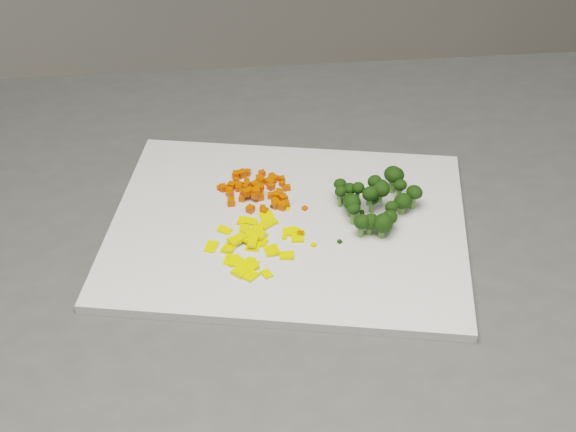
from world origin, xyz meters
name	(u,v)px	position (x,y,z in m)	size (l,w,h in m)	color
cutting_board	(288,226)	(0.04, 0.59, 0.91)	(0.41, 0.32, 0.01)	silver
carrot_pile	(255,186)	(0.03, 0.66, 0.92)	(0.09, 0.09, 0.03)	#D93A02
pepper_pile	(256,241)	(-0.01, 0.57, 0.92)	(0.11, 0.11, 0.01)	yellow
broccoli_pile	(372,194)	(0.14, 0.57, 0.94)	(0.11, 0.11, 0.05)	black
carrot_cube_0	(230,194)	(0.00, 0.67, 0.91)	(0.01, 0.01, 0.01)	#D93A02
carrot_cube_1	(254,185)	(0.03, 0.67, 0.92)	(0.01, 0.01, 0.01)	#D93A02
carrot_cube_2	(255,195)	(0.03, 0.65, 0.92)	(0.01, 0.01, 0.01)	#D93A02
carrot_cube_3	(250,209)	(0.01, 0.63, 0.92)	(0.01, 0.01, 0.01)	#D93A02
carrot_cube_4	(250,192)	(0.02, 0.66, 0.92)	(0.01, 0.01, 0.01)	#D93A02
carrot_cube_5	(248,192)	(0.02, 0.65, 0.92)	(0.01, 0.01, 0.01)	#D93A02
carrot_cube_6	(275,205)	(0.04, 0.63, 0.91)	(0.01, 0.01, 0.01)	#D93A02
carrot_cube_7	(277,204)	(0.05, 0.63, 0.91)	(0.01, 0.01, 0.01)	#D93A02
carrot_cube_8	(277,196)	(0.05, 0.64, 0.92)	(0.01, 0.01, 0.01)	#D93A02
carrot_cube_9	(270,196)	(0.05, 0.65, 0.91)	(0.01, 0.01, 0.01)	#D93A02
carrot_cube_10	(275,195)	(0.05, 0.64, 0.91)	(0.01, 0.01, 0.01)	#D93A02
carrot_cube_11	(271,187)	(0.06, 0.66, 0.91)	(0.01, 0.01, 0.01)	#D93A02
carrot_cube_12	(263,208)	(0.03, 0.63, 0.91)	(0.01, 0.01, 0.01)	#D93A02
carrot_cube_13	(223,188)	(0.00, 0.69, 0.91)	(0.01, 0.01, 0.01)	#D93A02
carrot_cube_14	(249,190)	(0.03, 0.66, 0.92)	(0.01, 0.01, 0.01)	#D93A02
carrot_cube_15	(232,186)	(0.01, 0.68, 0.92)	(0.01, 0.01, 0.01)	#D93A02
carrot_cube_16	(270,186)	(0.06, 0.66, 0.91)	(0.01, 0.01, 0.01)	#D93A02
carrot_cube_17	(239,186)	(0.02, 0.68, 0.92)	(0.01, 0.01, 0.01)	#D93A02
carrot_cube_18	(259,188)	(0.04, 0.66, 0.92)	(0.01, 0.01, 0.01)	#D93A02
carrot_cube_19	(254,192)	(0.03, 0.65, 0.92)	(0.01, 0.01, 0.01)	#D93A02
carrot_cube_20	(276,178)	(0.07, 0.68, 0.91)	(0.01, 0.01, 0.01)	#D93A02
carrot_cube_21	(248,173)	(0.04, 0.70, 0.91)	(0.01, 0.01, 0.01)	#D93A02
carrot_cube_22	(245,187)	(0.02, 0.67, 0.92)	(0.01, 0.01, 0.01)	#D93A02
carrot_cube_23	(280,196)	(0.06, 0.64, 0.91)	(0.01, 0.01, 0.01)	#D93A02
carrot_cube_24	(239,188)	(0.02, 0.68, 0.91)	(0.01, 0.01, 0.01)	#D93A02
carrot_cube_25	(260,182)	(0.05, 0.68, 0.91)	(0.01, 0.01, 0.01)	#D93A02
carrot_cube_26	(271,183)	(0.06, 0.67, 0.92)	(0.01, 0.01, 0.01)	#D93A02
carrot_cube_27	(288,187)	(0.07, 0.65, 0.91)	(0.01, 0.01, 0.01)	#D93A02
carrot_cube_28	(286,188)	(0.07, 0.65, 0.91)	(0.01, 0.01, 0.01)	#D93A02
carrot_cube_29	(242,198)	(0.01, 0.66, 0.91)	(0.01, 0.01, 0.01)	#D93A02
carrot_cube_30	(243,193)	(0.02, 0.66, 0.92)	(0.01, 0.01, 0.01)	#D93A02
carrot_cube_31	(262,173)	(0.06, 0.69, 0.91)	(0.01, 0.01, 0.01)	#D93A02
carrot_cube_32	(276,203)	(0.05, 0.63, 0.91)	(0.01, 0.01, 0.01)	#D93A02
carrot_cube_33	(282,184)	(0.07, 0.66, 0.91)	(0.01, 0.01, 0.01)	#D93A02
carrot_cube_34	(269,182)	(0.06, 0.67, 0.92)	(0.01, 0.01, 0.01)	#D93A02
carrot_cube_35	(260,188)	(0.04, 0.66, 0.92)	(0.01, 0.01, 0.01)	#D93A02
carrot_cube_36	(247,181)	(0.03, 0.69, 0.91)	(0.01, 0.01, 0.01)	#D93A02
carrot_cube_37	(256,192)	(0.03, 0.65, 0.92)	(0.01, 0.01, 0.01)	#D93A02
carrot_cube_38	(224,188)	(0.00, 0.68, 0.91)	(0.01, 0.01, 0.01)	#D93A02
carrot_cube_39	(272,180)	(0.06, 0.67, 0.92)	(0.01, 0.01, 0.01)	#D93A02
carrot_cube_40	(229,191)	(0.01, 0.68, 0.92)	(0.01, 0.01, 0.01)	#D93A02
carrot_cube_41	(246,192)	(0.02, 0.65, 0.92)	(0.01, 0.01, 0.01)	#D93A02
carrot_cube_42	(282,179)	(0.07, 0.67, 0.91)	(0.01, 0.01, 0.01)	#D93A02
carrot_cube_43	(277,194)	(0.06, 0.64, 0.92)	(0.01, 0.01, 0.01)	#D93A02
carrot_cube_44	(272,176)	(0.07, 0.68, 0.91)	(0.01, 0.01, 0.01)	#D93A02
carrot_cube_45	(220,188)	(0.00, 0.69, 0.91)	(0.01, 0.01, 0.01)	#D93A02
carrot_cube_46	(258,183)	(0.05, 0.68, 0.91)	(0.01, 0.01, 0.01)	#D93A02
carrot_cube_47	(265,211)	(0.03, 0.62, 0.91)	(0.01, 0.01, 0.01)	#D93A02
carrot_cube_48	(236,180)	(0.02, 0.69, 0.91)	(0.01, 0.01, 0.01)	#D93A02
carrot_cube_49	(252,187)	(0.03, 0.67, 0.91)	(0.01, 0.01, 0.01)	#D93A02
carrot_cube_50	(279,193)	(0.06, 0.64, 0.92)	(0.01, 0.01, 0.01)	#D93A02
carrot_cube_51	(247,185)	(0.03, 0.68, 0.91)	(0.01, 0.01, 0.01)	#D93A02
carrot_cube_52	(283,198)	(0.06, 0.63, 0.92)	(0.01, 0.01, 0.01)	#D93A02
carrot_cube_53	(264,211)	(0.03, 0.62, 0.91)	(0.01, 0.01, 0.01)	#D93A02
carrot_cube_54	(282,206)	(0.05, 0.62, 0.92)	(0.01, 0.01, 0.01)	#D93A02
carrot_cube_55	(275,201)	(0.05, 0.63, 0.91)	(0.01, 0.01, 0.01)	#D93A02
carrot_cube_56	(242,174)	(0.03, 0.70, 0.92)	(0.01, 0.01, 0.01)	#D93A02
carrot_cube_57	(260,197)	(0.03, 0.65, 0.92)	(0.01, 0.01, 0.01)	#D93A02
carrot_cube_58	(259,179)	(0.05, 0.68, 0.92)	(0.01, 0.01, 0.01)	#D93A02
carrot_cube_59	(249,191)	(0.03, 0.67, 0.91)	(0.01, 0.01, 0.01)	#D93A02
carrot_cube_60	(233,186)	(0.02, 0.69, 0.91)	(0.01, 0.01, 0.01)	#D93A02
carrot_cube_61	(231,202)	(0.00, 0.65, 0.92)	(0.01, 0.01, 0.01)	#D93A02
carrot_cube_62	(275,196)	(0.05, 0.64, 0.91)	(0.01, 0.01, 0.01)	#D93A02
carrot_cube_63	(286,204)	(0.06, 0.62, 0.91)	(0.01, 0.01, 0.01)	#D93A02
carrot_cube_64	(261,181)	(0.05, 0.68, 0.91)	(0.01, 0.01, 0.01)	#D93A02
carrot_cube_65	(236,175)	(0.03, 0.70, 0.92)	(0.01, 0.01, 0.01)	#D93A02
pepper_chunk_0	(253,247)	(-0.01, 0.57, 0.91)	(0.01, 0.02, 0.00)	yellow
pepper_chunk_1	(266,224)	(0.02, 0.60, 0.91)	(0.02, 0.01, 0.00)	yellow
pepper_chunk_2	(251,263)	(-0.03, 0.55, 0.91)	(0.01, 0.02, 0.00)	yellow
pepper_chunk_3	(234,261)	(-0.04, 0.56, 0.91)	(0.02, 0.01, 0.00)	yellow
pepper_chunk_4	(242,221)	(0.00, 0.62, 0.91)	(0.01, 0.01, 0.00)	yellow
pepper_chunk_5	(243,265)	(-0.03, 0.55, 0.91)	(0.01, 0.02, 0.00)	yellow
pepper_chunk_6	(297,232)	(0.04, 0.57, 0.91)	(0.02, 0.01, 0.00)	yellow
pepper_chunk_7	(294,231)	(0.04, 0.57, 0.91)	(0.01, 0.01, 0.00)	yellow
pepper_chunk_8	(234,261)	(-0.04, 0.56, 0.91)	(0.01, 0.01, 0.00)	yellow
pepper_chunk_9	(211,247)	(-0.05, 0.59, 0.91)	(0.02, 0.01, 0.00)	yellow
pepper_chunk_10	(240,272)	(-0.04, 0.54, 0.91)	(0.02, 0.01, 0.00)	yellow
pepper_chunk_11	(261,240)	(0.00, 0.58, 0.91)	(0.01, 0.01, 0.00)	yellow
pepper_chunk_12	(259,232)	(0.00, 0.59, 0.92)	(0.02, 0.01, 0.00)	yellow
pepper_chunk_13	(250,263)	(-0.03, 0.55, 0.91)	(0.02, 0.01, 0.00)	yellow
pepper_chunk_14	(287,255)	(0.02, 0.54, 0.91)	(0.01, 0.02, 0.00)	yellow
pepper_chunk_15	(239,238)	(-0.02, 0.59, 0.92)	(0.01, 0.01, 0.00)	yellow
pepper_chunk_16	(252,268)	(-0.03, 0.54, 0.91)	(0.01, 0.01, 0.00)	yellow
pepper_chunk_17	(270,221)	(0.03, 0.60, 0.91)	(0.01, 0.01, 0.00)	yellow
pepper_chunk_18	(260,236)	(0.00, 0.58, 0.91)	(0.02, 0.01, 0.00)	yellow
pepper_chunk_19	(252,232)	(0.00, 0.60, 0.91)	(0.01, 0.02, 0.00)	yellow
pepper_chunk_20	(287,232)	(0.03, 0.58, 0.91)	(0.01, 0.01, 0.00)	yellow
pepper_chunk_21	(267,274)	(-0.02, 0.52, 0.91)	(0.01, 0.01, 0.00)	yellow
pepper_chunk_22	(239,263)	(-0.04, 0.55, 0.91)	(0.01, 0.01, 0.00)	yellow
pepper_chunk_23	(272,250)	(0.00, 0.56, 0.91)	(0.02, 0.02, 0.00)	yellow
pepper_chunk_24	(253,242)	(-0.01, 0.57, 0.92)	(0.02, 0.01, 0.00)	yellow
pepper_chunk_25	(298,237)	(0.04, 0.56, 0.91)	(0.02, 0.01, 0.00)	yellow
pepper_chunk_26	(250,221)	(0.00, 0.61, 0.91)	(0.02, 0.01, 0.00)	yellow
pepper_chunk_27	(230,260)	(-0.04, 0.56, 0.91)	(0.02, 0.01, 0.00)	yellow
pepper_chunk_28	(245,228)	(-0.01, 0.60, 0.91)	(0.01, 0.01, 0.00)	yellow
pepper_chunk_29	(229,248)	(-0.04, 0.58, 0.91)	(0.02, 0.01, 0.00)	yellow
pepper_chunk_30	(267,216)	(0.03, 0.61, 0.91)	(0.02, 0.02, 0.00)	yellow
pepper_chunk_31	(225,230)	(-0.03, 0.61, 0.91)	(0.02, 0.01, 0.00)	yellow
pepper_chunk_32	(235,241)	(-0.03, 0.58, 0.92)	(0.01, 0.01, 0.00)	yellow
pepper_chunk_33	(260,242)	(0.00, 0.57, 0.91)	(0.01, 0.01, 0.00)	yellow
pepper_chunk_34	(258,235)	(0.00, 0.58, 0.92)	(0.01, 0.02, 0.00)	yellow
pepper_chunk_35	(248,238)	(-0.01, 0.58, 0.92)	(0.01, 0.01, 0.00)	yellow
pepper_chunk_36	(250,275)	(-0.03, 0.53, 0.91)	(0.02, 0.02, 0.00)	yellow
broccoli_floret_0	(349,204)	(0.12, 0.58, 0.92)	(0.02, 0.02, 0.02)	black
broccoli_floret_1	(392,180)	(0.18, 0.59, 0.93)	(0.03, 0.03, 0.03)	black
broccoli_floret_2	(370,197)	(0.14, 0.56, 0.94)	(0.03, 0.03, 0.02)	black
broccoli_floret_3	(379,192)	(0.15, 0.57, 0.94)	(0.03, 0.03, 0.03)	black
broccoli_floret_4	(361,227)	(0.11, 0.53, 0.92)	(0.03, 0.03, 0.03)	black
broccoli_floret_5	(340,197)	(0.11, 0.59, 0.92)	(0.02, 0.02, 0.03)	black
broccoli_floret_6	(349,194)	(0.13, 0.59, 0.93)	(0.02, 0.02, 0.03)	black
broccoli_floret_7	(353,214)	(0.11, 0.56, 0.92)	(0.02, 0.02, 0.03)	black
broccoli_floret_8	(369,225)	(0.12, 0.53, 0.92)	(0.03, 0.03, 0.03)	black
broccoli_floret_9	(372,204)	(0.14, 0.57, 0.92)	(0.02, 0.02, 0.02)	black
broccoli_floret_10	(382,227)	(0.13, 0.52, 0.93)	(0.03, 0.03, 0.03)	black
broccoli_floret_11	(374,187)	(0.15, 0.58, 0.94)	(0.02, 0.02, 0.03)	black
broccoli_floret_12	(358,191)	(0.13, 0.58, 0.93)	(0.02, 0.02, 0.02)	black
broccoli_floret_13	(402,204)	(0.17, 0.55, 0.92)	(0.03, 0.03, 0.03)	black
broccoli_floret_14	(399,190)	(0.18, 0.57, 0.92)	(0.02, 0.02, 0.03)	black
broccoli_floret_15	(391,212)	(0.15, 0.54, 0.92)	(0.02, 0.02, 0.03)	black
broccoli_floret_16	(339,189)	(0.12, 0.61, 0.92)	(0.02, 0.02, 0.03)	black
broccoli_floret_17	(413,198)	(0.19, 0.55, 0.93)	(0.03, 0.03, 0.03)	black
broccoli_floret_18	(395,180)	(0.19, 0.59, 0.93)	(0.03, 0.03, 0.03)	black
broccoli_floret_19	(351,206)	(0.12, 0.57, 0.92)	(0.03, 0.03, 0.03)	black
broccoli_floret_20	(389,222)	(0.14, 0.53, 0.92)	(0.03, 0.03, 0.03)	black
stray_bit_0	(272,206)	(0.04, 0.63, 0.91)	(0.00, 0.00, 0.00)	black
stray_bit_1	(343,201)	(0.12, 0.60, 0.91)	(0.00, 0.00, 0.00)	black
stray_bit_2	(300,234)	(0.05, 0.56, 0.91)	(0.01, 0.01, 0.01)	#D93A02
stray_bit_3	(305,208)	(0.07, 0.61, 0.91)	(0.01, 0.01, 0.00)	#D93A02
stray_bit_4	(288,209)	(0.05, 0.61, 0.91)	(0.00, 0.00, 0.00)	yellow
stray_bit_5	(313,245)	(0.05, 0.54, 0.91)	(0.01, 0.01, 0.00)	yellow
stray_bit_6	(340,242)	(0.08, 0.53, 0.91)	(0.00, 0.00, 0.00)	black
stray_bit_7	(362,212)	(0.13, 0.57, 0.91)	(0.00, 0.00, 0.00)	black
stray_bit_8	(284,238)	(0.03, 0.57, 0.91)	(0.00, 0.00, 0.00)	yellow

